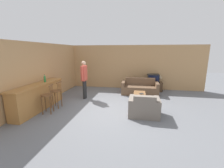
% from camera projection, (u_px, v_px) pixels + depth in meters
% --- Properties ---
extents(ground_plane, '(24.00, 24.00, 0.00)m').
position_uv_depth(ground_plane, '(111.00, 110.00, 5.81)').
color(ground_plane, slate).
extents(wall_back, '(9.40, 0.08, 2.60)m').
position_uv_depth(wall_back, '(123.00, 67.00, 9.11)').
color(wall_back, tan).
rests_on(wall_back, ground_plane).
extents(wall_left, '(0.08, 8.73, 2.60)m').
position_uv_depth(wall_left, '(54.00, 71.00, 7.39)').
color(wall_left, tan).
rests_on(wall_left, ground_plane).
extents(bar_counter, '(0.55, 2.70, 1.02)m').
position_uv_depth(bar_counter, '(39.00, 97.00, 5.83)').
color(bar_counter, '#A87038').
rests_on(bar_counter, ground_plane).
extents(bar_chair_near, '(0.49, 0.49, 1.07)m').
position_uv_depth(bar_chair_near, '(47.00, 97.00, 5.43)').
color(bar_chair_near, brown).
rests_on(bar_chair_near, ground_plane).
extents(bar_chair_mid, '(0.42, 0.42, 1.07)m').
position_uv_depth(bar_chair_mid, '(56.00, 93.00, 5.99)').
color(bar_chair_mid, brown).
rests_on(bar_chair_mid, ground_plane).
extents(couch_far, '(1.90, 0.89, 0.83)m').
position_uv_depth(couch_far, '(140.00, 88.00, 8.00)').
color(couch_far, brown).
rests_on(couch_far, ground_plane).
extents(armchair_near, '(1.06, 0.85, 0.81)m').
position_uv_depth(armchair_near, '(144.00, 108.00, 5.26)').
color(armchair_near, '#70665B').
rests_on(armchair_near, ground_plane).
extents(coffee_table, '(0.52, 1.07, 0.39)m').
position_uv_depth(coffee_table, '(140.00, 95.00, 6.69)').
color(coffee_table, brown).
rests_on(coffee_table, ground_plane).
extents(tv_unit, '(1.03, 0.52, 0.51)m').
position_uv_depth(tv_unit, '(153.00, 86.00, 8.63)').
color(tv_unit, '#513823').
rests_on(tv_unit, ground_plane).
extents(tv, '(0.63, 0.52, 0.46)m').
position_uv_depth(tv, '(153.00, 78.00, 8.52)').
color(tv, black).
rests_on(tv, tv_unit).
extents(bottle, '(0.08, 0.08, 0.31)m').
position_uv_depth(bottle, '(45.00, 78.00, 6.06)').
color(bottle, '#2D7F3D').
rests_on(bottle, bar_counter).
extents(book_on_table, '(0.22, 0.22, 0.02)m').
position_uv_depth(book_on_table, '(141.00, 94.00, 6.64)').
color(book_on_table, black).
rests_on(book_on_table, coffee_table).
extents(table_lamp, '(0.24, 0.24, 0.43)m').
position_uv_depth(table_lamp, '(160.00, 77.00, 8.44)').
color(table_lamp, brown).
rests_on(table_lamp, tv_unit).
extents(person_by_window, '(0.20, 0.55, 1.80)m').
position_uv_depth(person_by_window, '(84.00, 77.00, 7.07)').
color(person_by_window, black).
rests_on(person_by_window, ground_plane).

